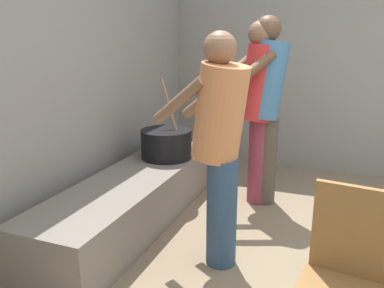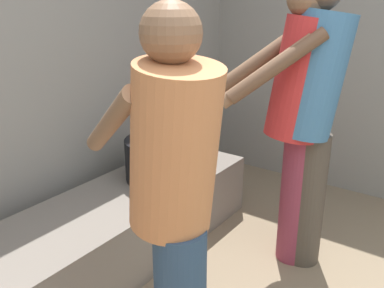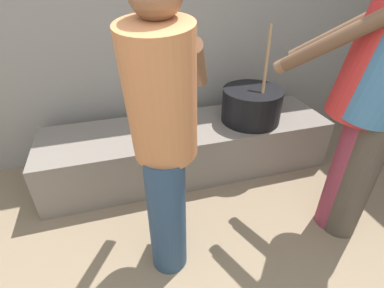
# 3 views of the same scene
# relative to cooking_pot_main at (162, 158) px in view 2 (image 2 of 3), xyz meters

# --- Properties ---
(hearth_ledge) EXTENTS (2.27, 0.60, 0.41)m
(hearth_ledge) POSITION_rel_cooking_pot_main_xyz_m (-0.51, 0.04, -0.34)
(hearth_ledge) COLOR slate
(hearth_ledge) RESTS_ON ground_plane
(cooking_pot_main) EXTENTS (0.47, 0.47, 0.72)m
(cooking_pot_main) POSITION_rel_cooking_pot_main_xyz_m (0.00, 0.00, 0.00)
(cooking_pot_main) COLOR black
(cooking_pot_main) RESTS_ON hearth_ledge
(cook_in_orange_shirt) EXTENTS (0.54, 0.71, 1.51)m
(cook_in_orange_shirt) POSITION_rel_cooking_pot_main_xyz_m (-0.85, -0.77, 0.32)
(cook_in_orange_shirt) COLOR navy
(cook_in_orange_shirt) RESTS_ON ground_plane
(cook_in_red_shirt) EXTENTS (0.68, 0.71, 1.62)m
(cook_in_red_shirt) POSITION_rel_cooking_pot_main_xyz_m (0.23, -0.79, 0.39)
(cook_in_red_shirt) COLOR #8C3347
(cook_in_red_shirt) RESTS_ON ground_plane
(cook_in_blue_shirt) EXTENTS (0.69, 0.73, 1.66)m
(cook_in_blue_shirt) POSITION_rel_cooking_pot_main_xyz_m (0.24, -0.84, 0.41)
(cook_in_blue_shirt) COLOR #4C4238
(cook_in_blue_shirt) RESTS_ON ground_plane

